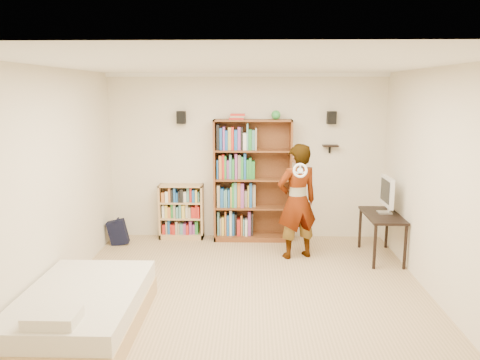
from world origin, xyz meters
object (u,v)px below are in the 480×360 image
object	(u,v)px
low_bookshelf	(181,211)
computer_desk	(381,236)
person	(297,201)
daybed	(82,305)
tall_bookshelf	(252,181)

from	to	relation	value
low_bookshelf	computer_desk	size ratio (longest dim) A/B	0.93
person	computer_desk	bearing A→B (deg)	159.78
low_bookshelf	daybed	bearing A→B (deg)	-100.48
tall_bookshelf	daybed	size ratio (longest dim) A/B	1.10
tall_bookshelf	person	distance (m)	1.05
low_bookshelf	computer_desk	xyz separation A→B (m)	(3.07, -0.86, -0.12)
person	low_bookshelf	bearing A→B (deg)	-45.81
computer_desk	daybed	world-z (taller)	computer_desk
low_bookshelf	daybed	size ratio (longest dim) A/B	0.50
computer_desk	person	size ratio (longest dim) A/B	0.57
tall_bookshelf	computer_desk	xyz separation A→B (m)	(1.89, -0.81, -0.66)
low_bookshelf	tall_bookshelf	bearing A→B (deg)	-2.24
low_bookshelf	person	size ratio (longest dim) A/B	0.54
tall_bookshelf	low_bookshelf	xyz separation A→B (m)	(-1.18, 0.05, -0.53)
computer_desk	daybed	bearing A→B (deg)	-148.72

